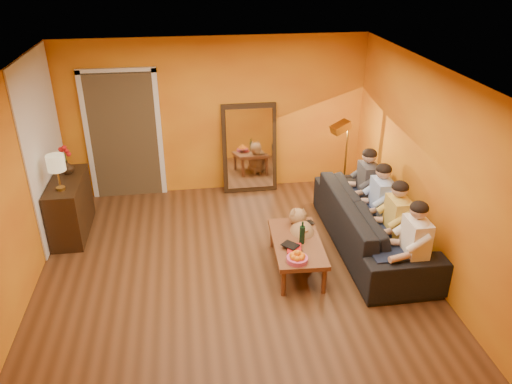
{
  "coord_description": "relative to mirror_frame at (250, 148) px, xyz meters",
  "views": [
    {
      "loc": [
        -0.48,
        -5.18,
        3.88
      ],
      "look_at": [
        0.35,
        0.5,
        1.0
      ],
      "focal_mm": 35.0,
      "sensor_mm": 36.0,
      "label": 1
    }
  ],
  "objects": [
    {
      "name": "room_shell",
      "position": [
        -0.55,
        -2.26,
        0.54
      ],
      "size": [
        5.0,
        5.5,
        2.6
      ],
      "color": "brown",
      "rests_on": "ground"
    },
    {
      "name": "white_accent",
      "position": [
        -3.04,
        -0.88,
        0.54
      ],
      "size": [
        0.02,
        1.9,
        2.58
      ],
      "primitive_type": "cube",
      "color": "white",
      "rests_on": "wall_left"
    },
    {
      "name": "doorway_recess",
      "position": [
        -2.05,
        0.2,
        0.29
      ],
      "size": [
        1.06,
        0.3,
        2.1
      ],
      "primitive_type": "cube",
      "color": "#3F2D19",
      "rests_on": "floor"
    },
    {
      "name": "door_jamb_left",
      "position": [
        -2.62,
        0.08,
        0.29
      ],
      "size": [
        0.08,
        0.06,
        2.2
      ],
      "primitive_type": "cube",
      "color": "white",
      "rests_on": "wall_back"
    },
    {
      "name": "door_jamb_right",
      "position": [
        -1.48,
        0.08,
        0.29
      ],
      "size": [
        0.08,
        0.06,
        2.2
      ],
      "primitive_type": "cube",
      "color": "white",
      "rests_on": "wall_back"
    },
    {
      "name": "door_header",
      "position": [
        -2.05,
        0.08,
        1.36
      ],
      "size": [
        1.22,
        0.06,
        0.08
      ],
      "primitive_type": "cube",
      "color": "white",
      "rests_on": "wall_back"
    },
    {
      "name": "mirror_frame",
      "position": [
        0.0,
        0.0,
        0.0
      ],
      "size": [
        0.92,
        0.27,
        1.51
      ],
      "primitive_type": "cube",
      "rotation": [
        -0.14,
        0.0,
        0.0
      ],
      "color": "black",
      "rests_on": "floor"
    },
    {
      "name": "mirror_glass",
      "position": [
        0.0,
        -0.04,
        0.0
      ],
      "size": [
        0.78,
        0.21,
        1.35
      ],
      "primitive_type": "cube",
      "rotation": [
        -0.14,
        0.0,
        0.0
      ],
      "color": "white",
      "rests_on": "mirror_frame"
    },
    {
      "name": "sideboard",
      "position": [
        -2.79,
        -1.08,
        -0.34
      ],
      "size": [
        0.44,
        1.18,
        0.85
      ],
      "primitive_type": "cube",
      "color": "black",
      "rests_on": "floor"
    },
    {
      "name": "table_lamp",
      "position": [
        -2.79,
        -1.38,
        0.34
      ],
      "size": [
        0.24,
        0.24,
        0.51
      ],
      "primitive_type": null,
      "color": "beige",
      "rests_on": "sideboard"
    },
    {
      "name": "sofa",
      "position": [
        1.45,
        -2.1,
        -0.38
      ],
      "size": [
        2.6,
        1.02,
        0.76
      ],
      "primitive_type": "imported",
      "rotation": [
        0.0,
        0.0,
        1.57
      ],
      "color": "black",
      "rests_on": "floor"
    },
    {
      "name": "coffee_table",
      "position": [
        0.29,
        -2.47,
        -0.55
      ],
      "size": [
        0.68,
        1.25,
        0.42
      ],
      "primitive_type": null,
      "rotation": [
        0.0,
        0.0,
        -0.05
      ],
      "color": "brown",
      "rests_on": "floor"
    },
    {
      "name": "floor_lamp",
      "position": [
        1.39,
        -0.9,
        -0.04
      ],
      "size": [
        0.36,
        0.32,
        1.44
      ],
      "primitive_type": null,
      "rotation": [
        0.0,
        0.0,
        0.29
      ],
      "color": "#BD8F37",
      "rests_on": "floor"
    },
    {
      "name": "dog",
      "position": [
        0.41,
        -2.23,
        -0.4
      ],
      "size": [
        0.39,
        0.61,
        0.71
      ],
      "primitive_type": null,
      "rotation": [
        0.0,
        0.0,
        -0.01
      ],
      "color": "#9F6647",
      "rests_on": "floor"
    },
    {
      "name": "person_far_left",
      "position": [
        1.58,
        -3.1,
        -0.15
      ],
      "size": [
        0.7,
        0.44,
        1.22
      ],
      "primitive_type": null,
      "color": "white",
      "rests_on": "sofa"
    },
    {
      "name": "person_mid_left",
      "position": [
        1.58,
        -2.55,
        -0.15
      ],
      "size": [
        0.7,
        0.44,
        1.22
      ],
      "primitive_type": null,
      "color": "gold",
      "rests_on": "sofa"
    },
    {
      "name": "person_mid_right",
      "position": [
        1.58,
        -2.0,
        -0.15
      ],
      "size": [
        0.7,
        0.44,
        1.22
      ],
      "primitive_type": null,
      "color": "#96B1E7",
      "rests_on": "sofa"
    },
    {
      "name": "person_far_right",
      "position": [
        1.58,
        -1.45,
        -0.15
      ],
      "size": [
        0.7,
        0.44,
        1.22
      ],
      "primitive_type": null,
      "color": "#36353A",
      "rests_on": "sofa"
    },
    {
      "name": "fruit_bowl",
      "position": [
        0.19,
        -2.92,
        -0.26
      ],
      "size": [
        0.26,
        0.26,
        0.16
      ],
      "primitive_type": null,
      "color": "#D84C7C",
      "rests_on": "coffee_table"
    },
    {
      "name": "wine_bottle",
      "position": [
        0.34,
        -2.52,
        -0.18
      ],
      "size": [
        0.07,
        0.07,
        0.31
      ],
      "primitive_type": "cylinder",
      "color": "black",
      "rests_on": "coffee_table"
    },
    {
      "name": "tumbler",
      "position": [
        0.41,
        -2.35,
        -0.29
      ],
      "size": [
        0.11,
        0.11,
        0.1
      ],
      "primitive_type": "imported",
      "rotation": [
        0.0,
        0.0,
        -0.08
      ],
      "color": "#B27F3F",
      "rests_on": "coffee_table"
    },
    {
      "name": "laptop",
      "position": [
        0.47,
        -2.12,
        -0.33
      ],
      "size": [
        0.35,
        0.26,
        0.02
      ],
      "primitive_type": "imported",
      "rotation": [
        0.0,
        0.0,
        0.23
      ],
      "color": "black",
      "rests_on": "coffee_table"
    },
    {
      "name": "book_lower",
      "position": [
        0.11,
        -2.67,
        -0.33
      ],
      "size": [
        0.23,
        0.27,
        0.02
      ],
      "primitive_type": "imported",
      "rotation": [
        0.0,
        0.0,
        0.33
      ],
      "color": "black",
      "rests_on": "coffee_table"
    },
    {
      "name": "book_mid",
      "position": [
        0.12,
        -2.66,
        -0.31
      ],
      "size": [
        0.22,
        0.27,
        0.02
      ],
      "primitive_type": "imported",
      "rotation": [
        0.0,
        0.0,
        -0.22
      ],
      "color": "red",
      "rests_on": "book_lower"
    },
    {
      "name": "book_upper",
      "position": [
        0.11,
        -2.68,
        -0.29
      ],
      "size": [
        0.25,
        0.25,
        0.02
      ],
      "primitive_type": "imported",
      "rotation": [
        0.0,
        0.0,
        0.75
      ],
      "color": "black",
      "rests_on": "book_mid"
    },
    {
      "name": "vase",
      "position": [
        -2.79,
        -0.83,
        0.19
      ],
      "size": [
        0.19,
        0.19,
        0.2
      ],
      "primitive_type": "imported",
      "color": "black",
      "rests_on": "sideboard"
    },
    {
      "name": "flowers",
      "position": [
        -2.79,
        -0.83,
        0.43
      ],
      "size": [
        0.17,
        0.17,
        0.45
      ],
      "primitive_type": null,
      "color": "red",
      "rests_on": "vase"
    }
  ]
}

